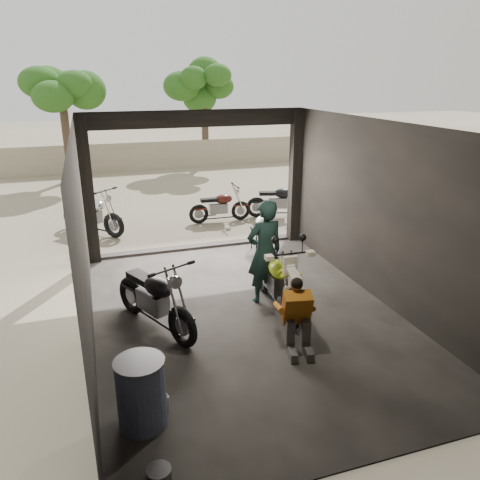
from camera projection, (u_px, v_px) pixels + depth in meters
ground at (246, 316)px, 8.02m from camera, size 80.00×80.00×0.00m
garage at (236, 236)px, 8.09m from camera, size 7.00×7.13×3.20m
boundary_wall at (143, 156)px, 20.39m from camera, size 18.00×0.30×1.20m
tree_left at (59, 73)px, 17.04m from camera, size 2.20×2.20×5.60m
tree_right at (204, 84)px, 20.22m from camera, size 2.20×2.20×5.00m
main_bike at (276, 275)px, 8.08m from camera, size 0.86×1.93×1.27m
left_bike at (154, 294)px, 7.42m from camera, size 1.47×1.98×1.24m
outside_bike_a at (92, 211)px, 12.02m from camera, size 1.79×1.83×1.23m
outside_bike_b at (220, 204)px, 13.02m from camera, size 1.54×0.65×1.03m
outside_bike_c at (279, 198)px, 13.46m from camera, size 1.78×1.11×1.12m
rider at (265, 252)px, 8.25m from camera, size 0.75×0.55×1.90m
mechanic at (298, 319)px, 6.83m from camera, size 0.68×0.84×1.07m
stool at (261, 231)px, 10.84m from camera, size 0.40×0.40×0.56m
helmet at (262, 222)px, 10.84m from camera, size 0.37×0.38×0.27m
oil_drum at (142, 394)px, 5.36m from camera, size 0.64×0.64×0.87m
sign_post at (334, 175)px, 12.19m from camera, size 0.73×0.08×2.19m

